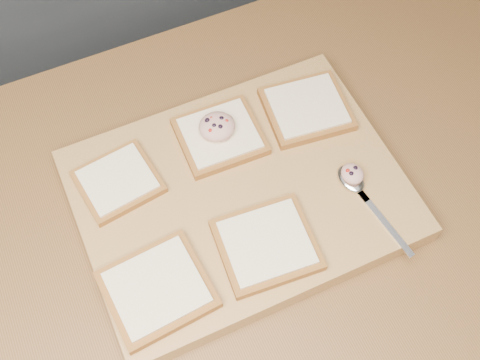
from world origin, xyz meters
The scene contains 10 objects.
island_counter centered at (0.00, 0.00, 0.45)m, with size 2.00×0.80×0.90m.
cutting_board centered at (0.08, 0.03, 0.92)m, with size 0.46×0.35×0.04m, color tan.
bread_far_left centered at (-0.08, 0.12, 0.94)m, with size 0.12×0.11×0.02m.
bread_far_center centered at (0.09, 0.13, 0.95)m, with size 0.12×0.12×0.02m.
bread_far_right centered at (0.23, 0.12, 0.95)m, with size 0.14×0.13×0.02m.
bread_near_left centered at (-0.08, -0.06, 0.95)m, with size 0.14×0.13×0.02m.
bread_near_center centered at (0.08, -0.06, 0.95)m, with size 0.14×0.13×0.02m.
tuna_salad_dollop centered at (0.09, 0.13, 0.97)m, with size 0.05×0.05×0.03m.
spoon centered at (0.23, -0.03, 0.94)m, with size 0.04×0.17×0.01m.
spoon_salad centered at (0.23, -0.02, 0.96)m, with size 0.03×0.04×0.02m.
Camera 1 is at (-0.09, -0.34, 1.70)m, focal length 45.00 mm.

